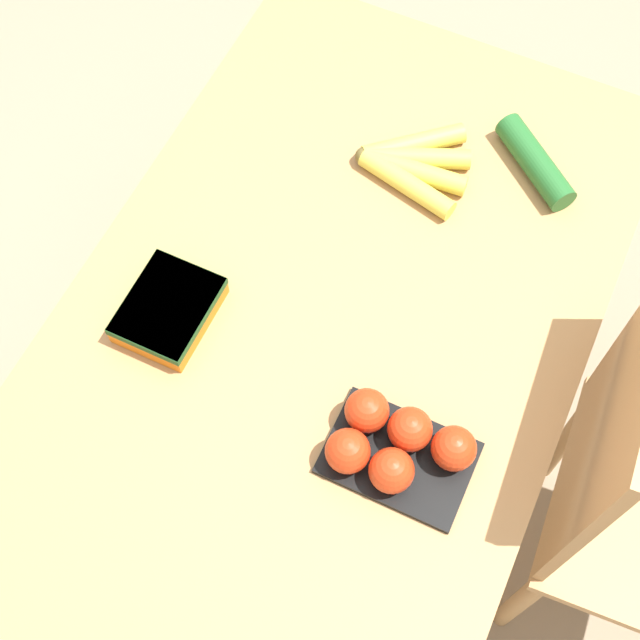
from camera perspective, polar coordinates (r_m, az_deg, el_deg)
ground_plane at (r=2.13m, az=0.00°, el=-9.34°), size 12.00×12.00×0.00m
dining_table at (r=1.53m, az=0.00°, el=-2.19°), size 1.38×0.82×0.74m
chair at (r=1.66m, az=19.63°, el=-10.38°), size 0.44×0.43×1.01m
banana_bunch at (r=1.60m, az=5.87°, el=9.91°), size 0.20×0.20×0.04m
tomato_pack at (r=1.33m, az=4.81°, el=-7.95°), size 0.15×0.22×0.08m
carrot_bag at (r=1.45m, az=-9.67°, el=0.70°), size 0.16×0.13×0.04m
cucumber_near at (r=1.63m, az=13.60°, el=9.81°), size 0.16×0.18×0.05m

